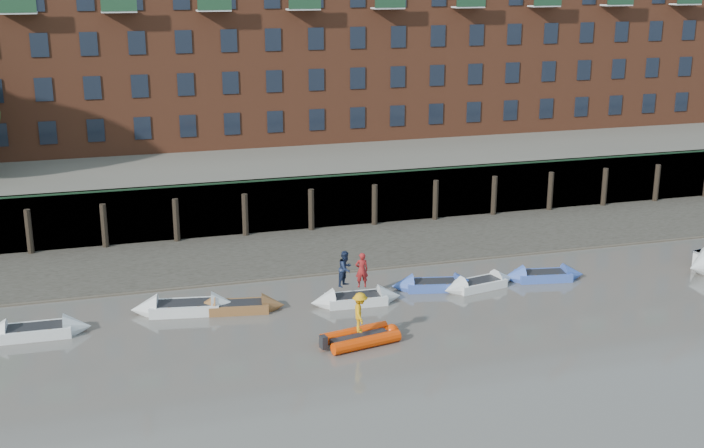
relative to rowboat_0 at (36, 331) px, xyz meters
name	(u,v)px	position (x,y,z in m)	size (l,w,h in m)	color
ground	(500,383)	(17.24, -9.80, -0.24)	(220.00, 220.00, 0.00)	#5F5951
foreshore	(361,246)	(17.24, 8.20, -0.24)	(110.00, 8.00, 0.50)	#3D382F
mud_band	(380,265)	(17.24, 4.80, -0.24)	(110.00, 1.60, 0.10)	#4C4336
river_wall	(340,201)	(17.24, 12.58, 1.36)	(110.00, 1.23, 3.30)	#2D2A26
bank_terrace	(291,156)	(17.24, 26.20, 1.36)	(110.00, 28.00, 3.20)	#5E594D
apartment_terrace	(285,3)	(17.24, 27.19, 12.59)	(80.60, 15.56, 20.98)	brown
rowboat_0	(36,331)	(0.00, 0.00, 0.00)	(4.67, 1.48, 1.34)	silver
rowboat_1	(185,308)	(6.47, 0.90, 0.01)	(5.05, 2.20, 1.42)	silver
rowboat_2	(239,307)	(8.89, 0.37, -0.02)	(4.37, 1.90, 1.23)	brown
rowboat_3	(356,299)	(14.36, -0.27, -0.01)	(4.43, 1.49, 1.27)	silver
rowboat_4	(434,285)	(18.63, 0.51, -0.02)	(4.40, 2.07, 1.23)	#3B59B4
rowboat_5	(479,284)	(20.83, 0.02, -0.03)	(4.25, 2.00, 1.19)	silver
rowboat_6	(543,276)	(24.48, 0.21, -0.02)	(4.36, 1.91, 1.22)	#3B59B4
rib_tender	(363,337)	(13.35, -4.66, 0.02)	(3.51, 2.19, 0.59)	#DC3702
person_rower_a	(362,270)	(14.61, -0.36, 1.46)	(0.61, 0.40, 1.68)	maroon
person_rower_b	(346,269)	(13.92, 0.01, 1.48)	(0.84, 0.65, 1.72)	#19233F
person_rib_crew	(360,312)	(13.19, -4.73, 1.18)	(1.12, 0.64, 1.73)	orange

